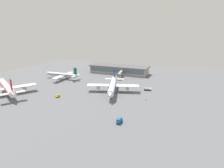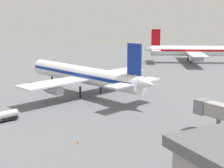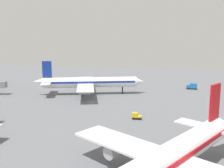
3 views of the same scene
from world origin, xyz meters
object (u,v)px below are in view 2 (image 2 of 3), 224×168
at_px(airplane_at_gate, 196,51).
at_px(baggage_tug, 136,69).
at_px(fuel_truck, 4,116).
at_px(safety_cone_mid_apron, 78,142).
at_px(airplane_distant, 84,75).

distance_m(airplane_at_gate, baggage_tug, 44.23).
height_order(fuel_truck, safety_cone_mid_apron, fuel_truck).
bearing_deg(fuel_truck, airplane_distant, -163.54).
xyz_separation_m(airplane_at_gate, baggage_tug, (-42.71, -10.27, -5.15)).
bearing_deg(airplane_at_gate, safety_cone_mid_apron, -110.57).
relative_size(airplane_distant, fuel_truck, 8.28).
bearing_deg(airplane_distant, fuel_truck, 103.75).
distance_m(fuel_truck, baggage_tug, 76.90).
xyz_separation_m(airplane_distant, safety_cone_mid_apron, (-16.48, -36.64, -5.89)).
distance_m(fuel_truck, safety_cone_mid_apron, 22.68).
xyz_separation_m(airplane_distant, baggage_tug, (35.90, 28.26, -5.03)).
height_order(airplane_distant, baggage_tug, airplane_distant).
height_order(airplane_at_gate, safety_cone_mid_apron, airplane_at_gate).
height_order(airplane_at_gate, fuel_truck, airplane_at_gate).
bearing_deg(safety_cone_mid_apron, baggage_tug, 51.10).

